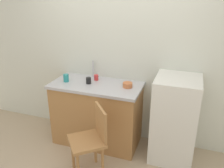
{
  "coord_description": "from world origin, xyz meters",
  "views": [
    {
      "loc": [
        0.98,
        -2.15,
        2.16
      ],
      "look_at": [
        0.02,
        0.6,
        0.98
      ],
      "focal_mm": 37.59,
      "sensor_mm": 36.0,
      "label": 1
    }
  ],
  "objects_px": {
    "cup_black": "(89,81)",
    "cup_red": "(96,77)",
    "cup_teal": "(66,78)",
    "terracotta_bowl": "(128,85)",
    "chair": "(91,138)",
    "refrigerator": "(174,119)"
  },
  "relations": [
    {
      "from": "cup_black",
      "to": "cup_red",
      "type": "height_order",
      "value": "cup_black"
    },
    {
      "from": "chair",
      "to": "cup_red",
      "type": "distance_m",
      "value": 0.95
    },
    {
      "from": "terracotta_bowl",
      "to": "cup_black",
      "type": "distance_m",
      "value": 0.55
    },
    {
      "from": "terracotta_bowl",
      "to": "cup_teal",
      "type": "xyz_separation_m",
      "value": [
        -0.89,
        -0.09,
        0.02
      ]
    },
    {
      "from": "refrigerator",
      "to": "cup_teal",
      "type": "xyz_separation_m",
      "value": [
        -1.54,
        -0.06,
        0.41
      ]
    },
    {
      "from": "chair",
      "to": "cup_black",
      "type": "distance_m",
      "value": 0.84
    },
    {
      "from": "cup_teal",
      "to": "cup_red",
      "type": "height_order",
      "value": "cup_teal"
    },
    {
      "from": "refrigerator",
      "to": "terracotta_bowl",
      "type": "height_order",
      "value": "refrigerator"
    },
    {
      "from": "terracotta_bowl",
      "to": "refrigerator",
      "type": "bearing_deg",
      "value": -1.86
    },
    {
      "from": "terracotta_bowl",
      "to": "cup_teal",
      "type": "distance_m",
      "value": 0.89
    },
    {
      "from": "terracotta_bowl",
      "to": "cup_red",
      "type": "bearing_deg",
      "value": 167.6
    },
    {
      "from": "cup_teal",
      "to": "terracotta_bowl",
      "type": "bearing_deg",
      "value": 5.55
    },
    {
      "from": "refrigerator",
      "to": "cup_teal",
      "type": "height_order",
      "value": "refrigerator"
    },
    {
      "from": "refrigerator",
      "to": "cup_black",
      "type": "relative_size",
      "value": 13.1
    },
    {
      "from": "chair",
      "to": "cup_teal",
      "type": "relative_size",
      "value": 8.22
    },
    {
      "from": "cup_teal",
      "to": "cup_red",
      "type": "distance_m",
      "value": 0.43
    },
    {
      "from": "chair",
      "to": "terracotta_bowl",
      "type": "height_order",
      "value": "terracotta_bowl"
    },
    {
      "from": "cup_black",
      "to": "cup_red",
      "type": "xyz_separation_m",
      "value": [
        0.05,
        0.16,
        -0.0
      ]
    },
    {
      "from": "refrigerator",
      "to": "cup_red",
      "type": "height_order",
      "value": "refrigerator"
    },
    {
      "from": "cup_black",
      "to": "cup_red",
      "type": "distance_m",
      "value": 0.17
    },
    {
      "from": "chair",
      "to": "terracotta_bowl",
      "type": "relative_size",
      "value": 6.86
    },
    {
      "from": "cup_red",
      "to": "terracotta_bowl",
      "type": "bearing_deg",
      "value": -12.4
    }
  ]
}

